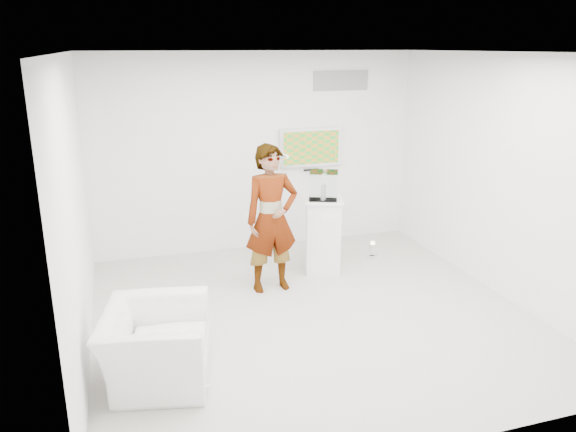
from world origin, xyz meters
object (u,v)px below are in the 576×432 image
object	(u,v)px
floor_uplight	(372,250)
pedestal	(323,235)
tv	(311,147)
armchair	(156,345)
person	(272,219)

from	to	relation	value
floor_uplight	pedestal	bearing A→B (deg)	-165.26
tv	floor_uplight	world-z (taller)	tv
tv	pedestal	size ratio (longest dim) A/B	0.95
tv	floor_uplight	xyz separation A→B (m)	(0.65, -1.00, -1.42)
tv	armchair	world-z (taller)	tv
pedestal	floor_uplight	bearing A→B (deg)	14.74
pedestal	tv	bearing A→B (deg)	78.70
person	pedestal	bearing A→B (deg)	19.71
person	pedestal	distance (m)	1.02
tv	armchair	size ratio (longest dim) A/B	0.92
floor_uplight	tv	bearing A→B (deg)	123.15
armchair	pedestal	distance (m)	3.22
floor_uplight	person	bearing A→B (deg)	-160.73
armchair	floor_uplight	size ratio (longest dim) A/B	4.36
floor_uplight	armchair	bearing A→B (deg)	-145.72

